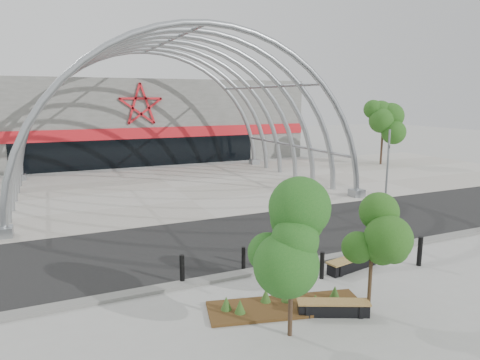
{
  "coord_description": "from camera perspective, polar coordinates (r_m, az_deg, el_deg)",
  "views": [
    {
      "loc": [
        -7.77,
        -13.38,
        6.26
      ],
      "look_at": [
        0.0,
        4.0,
        2.6
      ],
      "focal_mm": 32.0,
      "sensor_mm": 36.0,
      "label": 1
    }
  ],
  "objects": [
    {
      "name": "ground",
      "position": [
        16.69,
        5.73,
        -11.2
      ],
      "size": [
        140.0,
        140.0,
        0.0
      ],
      "primitive_type": "plane",
      "color": "#9C9C97",
      "rests_on": "ground"
    },
    {
      "name": "road",
      "position": [
        19.6,
        0.6,
        -7.71
      ],
      "size": [
        140.0,
        7.0,
        0.02
      ],
      "primitive_type": "cube",
      "color": "black",
      "rests_on": "ground"
    },
    {
      "name": "forecourt",
      "position": [
        30.55,
        -8.85,
        -1.03
      ],
      "size": [
        60.0,
        17.0,
        0.04
      ],
      "primitive_type": "cube",
      "color": "#A6A095",
      "rests_on": "ground"
    },
    {
      "name": "kerb",
      "position": [
        16.47,
        6.17,
        -11.3
      ],
      "size": [
        60.0,
        0.5,
        0.12
      ],
      "primitive_type": "cube",
      "color": "slate",
      "rests_on": "ground"
    },
    {
      "name": "arena_building",
      "position": [
        47.52,
        -14.8,
        7.79
      ],
      "size": [
        34.0,
        15.24,
        8.0
      ],
      "color": "#63635E",
      "rests_on": "ground"
    },
    {
      "name": "vault_canopy",
      "position": [
        30.55,
        -8.85,
        -1.04
      ],
      "size": [
        20.8,
        15.8,
        20.36
      ],
      "color": "#92979B",
      "rests_on": "ground"
    },
    {
      "name": "planting_bed",
      "position": [
        13.53,
        5.87,
        -16.17
      ],
      "size": [
        4.93,
        2.51,
        0.5
      ],
      "color": "#402E10",
      "rests_on": "ground"
    },
    {
      "name": "signal_pole",
      "position": [
        27.39,
        19.08,
        1.99
      ],
      "size": [
        0.24,
        0.62,
        4.41
      ],
      "color": "gray",
      "rests_on": "ground"
    },
    {
      "name": "street_tree_0",
      "position": [
        11.13,
        6.96,
        -7.43
      ],
      "size": [
        1.7,
        1.7,
        3.87
      ],
      "color": "#2F2215",
      "rests_on": "ground"
    },
    {
      "name": "street_tree_1",
      "position": [
        12.91,
        17.26,
        -7.41
      ],
      "size": [
        1.36,
        1.36,
        3.23
      ],
      "color": "#312212",
      "rests_on": "ground"
    },
    {
      "name": "bench_0",
      "position": [
        13.33,
        12.33,
        -16.36
      ],
      "size": [
        2.1,
        1.3,
        0.44
      ],
      "color": "black",
      "rests_on": "ground"
    },
    {
      "name": "bench_1",
      "position": [
        16.65,
        14.75,
        -10.71
      ],
      "size": [
        2.36,
        0.93,
        0.48
      ],
      "color": "black",
      "rests_on": "ground"
    },
    {
      "name": "bollard_0",
      "position": [
        15.0,
        -7.73,
        -11.75
      ],
      "size": [
        0.16,
        0.16,
        1.03
      ],
      "primitive_type": "cylinder",
      "color": "black",
      "rests_on": "ground"
    },
    {
      "name": "bollard_1",
      "position": [
        16.12,
        3.93,
        -10.0
      ],
      "size": [
        0.17,
        0.17,
        1.04
      ],
      "primitive_type": "cylinder",
      "color": "black",
      "rests_on": "ground"
    },
    {
      "name": "bollard_2",
      "position": [
        15.96,
        0.47,
        -10.48
      ],
      "size": [
        0.14,
        0.14,
        0.9
      ],
      "primitive_type": "cylinder",
      "color": "black",
      "rests_on": "ground"
    },
    {
      "name": "bollard_3",
      "position": [
        15.55,
        10.87,
        -11.12
      ],
      "size": [
        0.16,
        0.16,
        0.97
      ],
      "primitive_type": "cylinder",
      "color": "black",
      "rests_on": "ground"
    },
    {
      "name": "bollard_4",
      "position": [
        17.72,
        22.85,
        -8.77
      ],
      "size": [
        0.18,
        0.18,
        1.12
      ],
      "primitive_type": "cylinder",
      "color": "black",
      "rests_on": "ground"
    },
    {
      "name": "bg_tree_1",
      "position": [
        42.62,
        18.57,
        7.62
      ],
      "size": [
        2.7,
        2.7,
        5.91
      ],
      "color": "#311F16",
      "rests_on": "ground"
    }
  ]
}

